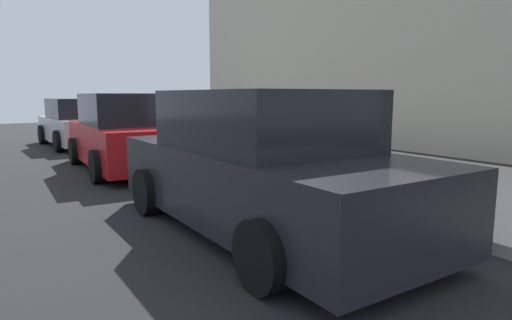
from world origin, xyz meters
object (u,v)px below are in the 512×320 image
(suitcase_red_0, at_px, (330,162))
(fire_hydrant, at_px, (227,143))
(suitcase_black_5, at_px, (251,148))
(bollard_post, at_px, (211,143))
(suitcase_navy_3, at_px, (278,159))
(suitcase_teal_2, at_px, (298,158))
(suitcase_maroon_6, at_px, (241,149))
(suitcase_silver_1, at_px, (314,165))
(parked_car_charcoal_0, at_px, (262,166))
(parked_car_red_1, at_px, (129,134))
(parked_car_silver_2, at_px, (80,124))
(suitcase_olive_4, at_px, (267,151))

(suitcase_red_0, bearing_deg, fire_hydrant, 0.96)
(suitcase_black_5, distance_m, bollard_post, 1.70)
(suitcase_navy_3, bearing_deg, suitcase_teal_2, -167.31)
(suitcase_teal_2, xyz_separation_m, suitcase_maroon_6, (1.92, 0.11, -0.04))
(suitcase_silver_1, height_order, suitcase_black_5, suitcase_black_5)
(suitcase_maroon_6, bearing_deg, bollard_post, 5.65)
(suitcase_silver_1, bearing_deg, parked_car_charcoal_0, 125.76)
(bollard_post, bearing_deg, parked_car_charcoal_0, 159.22)
(fire_hydrant, bearing_deg, suitcase_maroon_6, 177.61)
(parked_car_red_1, height_order, parked_car_silver_2, parked_car_red_1)
(suitcase_black_5, height_order, parked_car_charcoal_0, parked_car_charcoal_0)
(fire_hydrant, bearing_deg, suitcase_olive_4, -179.09)
(fire_hydrant, distance_m, parked_car_silver_2, 6.33)
(suitcase_navy_3, height_order, suitcase_maroon_6, suitcase_maroon_6)
(suitcase_silver_1, bearing_deg, suitcase_red_0, -178.02)
(suitcase_maroon_6, bearing_deg, suitcase_black_5, 176.61)
(suitcase_black_5, relative_size, bollard_post, 1.44)
(suitcase_teal_2, xyz_separation_m, suitcase_olive_4, (0.98, 0.05, 0.03))
(suitcase_black_5, xyz_separation_m, bollard_post, (1.70, 0.09, -0.03))
(suitcase_red_0, height_order, parked_car_charcoal_0, parked_car_charcoal_0)
(suitcase_navy_3, bearing_deg, suitcase_olive_4, -7.39)
(suitcase_maroon_6, xyz_separation_m, fire_hydrant, (0.70, -0.03, 0.07))
(suitcase_black_5, distance_m, fire_hydrant, 1.19)
(suitcase_navy_3, height_order, parked_car_red_1, parked_car_red_1)
(suitcase_olive_4, xyz_separation_m, parked_car_charcoal_0, (-3.02, 2.14, 0.28))
(parked_car_charcoal_0, bearing_deg, suitcase_teal_2, -47.05)
(suitcase_navy_3, relative_size, parked_car_charcoal_0, 0.18)
(suitcase_maroon_6, bearing_deg, parked_car_charcoal_0, 152.22)
(suitcase_silver_1, xyz_separation_m, parked_car_red_1, (3.77, 2.16, 0.38))
(suitcase_red_0, height_order, suitcase_black_5, suitcase_black_5)
(suitcase_teal_2, height_order, suitcase_olive_4, suitcase_olive_4)
(suitcase_navy_3, xyz_separation_m, parked_car_charcoal_0, (-2.55, 2.08, 0.40))
(parked_car_charcoal_0, relative_size, parked_car_silver_2, 1.09)
(bollard_post, bearing_deg, suitcase_olive_4, -175.34)
(suitcase_silver_1, bearing_deg, bollard_post, 3.07)
(suitcase_red_0, height_order, parked_car_red_1, parked_car_red_1)
(suitcase_silver_1, height_order, parked_car_charcoal_0, parked_car_charcoal_0)
(suitcase_silver_1, relative_size, suitcase_navy_3, 1.00)
(suitcase_black_5, xyz_separation_m, parked_car_red_1, (1.84, 2.06, 0.27))
(parked_car_red_1, xyz_separation_m, parked_car_silver_2, (5.30, 0.00, -0.06))
(parked_car_charcoal_0, bearing_deg, suitcase_olive_4, -35.34)
(fire_hydrant, bearing_deg, suitcase_navy_3, 179.04)
(suitcase_navy_3, bearing_deg, suitcase_red_0, -176.16)
(suitcase_teal_2, bearing_deg, suitcase_navy_3, 12.69)
(parked_car_red_1, bearing_deg, suitcase_black_5, -131.86)
(suitcase_navy_3, distance_m, bollard_post, 2.64)
(suitcase_teal_2, xyz_separation_m, parked_car_silver_2, (8.58, 2.19, 0.24))
(suitcase_olive_4, bearing_deg, suitcase_black_5, 10.36)
(parked_car_charcoal_0, bearing_deg, bollard_post, -20.78)
(suitcase_silver_1, distance_m, suitcase_black_5, 1.93)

